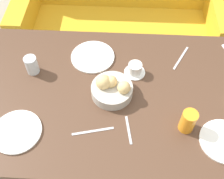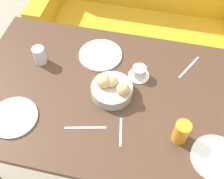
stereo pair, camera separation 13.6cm
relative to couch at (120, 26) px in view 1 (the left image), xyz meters
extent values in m
plane|color=#A89E89|center=(0.03, -1.00, -0.31)|extent=(10.00, 10.00, 0.00)
cube|color=#4C3323|center=(0.03, -1.00, 0.41)|extent=(1.53, 0.88, 0.03)
cube|color=#4C3323|center=(-0.68, -0.61, 0.04)|extent=(0.06, 0.06, 0.71)
cube|color=gold|center=(0.00, -0.05, -0.10)|extent=(1.60, 0.70, 0.42)
cube|color=gold|center=(-0.73, -0.05, 0.00)|extent=(0.14, 0.70, 0.62)
cube|color=gold|center=(0.73, -0.05, 0.00)|extent=(0.14, 0.70, 0.62)
cylinder|color=#B2ADA3|center=(-0.02, -1.00, 0.46)|extent=(0.20, 0.20, 0.05)
sphere|color=#DBB775|center=(-0.02, -0.98, 0.50)|extent=(0.06, 0.06, 0.06)
sphere|color=#DBB775|center=(-0.06, -0.99, 0.51)|extent=(0.07, 0.07, 0.07)
sphere|color=#DBB775|center=(0.04, -1.02, 0.50)|extent=(0.06, 0.06, 0.06)
cylinder|color=white|center=(-0.43, -1.24, 0.43)|extent=(0.22, 0.22, 0.01)
cylinder|color=white|center=(0.49, -1.24, 0.43)|extent=(0.22, 0.22, 0.01)
cylinder|color=white|center=(-0.13, -0.77, 0.43)|extent=(0.24, 0.24, 0.01)
cylinder|color=orange|center=(0.33, -1.17, 0.49)|extent=(0.07, 0.07, 0.12)
cylinder|color=silver|center=(-0.44, -0.88, 0.48)|extent=(0.06, 0.06, 0.10)
cylinder|color=white|center=(0.09, -0.86, 0.43)|extent=(0.11, 0.11, 0.01)
cylinder|color=white|center=(0.09, -0.86, 0.46)|extent=(0.07, 0.07, 0.06)
cube|color=#B7B7BC|center=(0.35, -0.75, 0.43)|extent=(0.10, 0.17, 0.00)
cube|color=#B7B7BC|center=(-0.09, -1.22, 0.43)|extent=(0.19, 0.05, 0.00)
cube|color=#B7B7BC|center=(0.07, -1.20, 0.43)|extent=(0.04, 0.14, 0.00)
camera|label=1|loc=(0.03, -1.81, 1.56)|focal=45.00mm
camera|label=2|loc=(0.16, -1.79, 1.56)|focal=45.00mm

